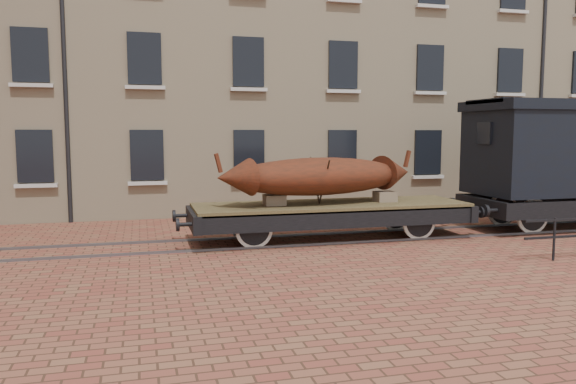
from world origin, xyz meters
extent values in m
plane|color=brown|center=(0.00, 0.00, 0.00)|extent=(90.00, 90.00, 0.00)
cube|color=beige|center=(3.00, 10.00, 7.00)|extent=(40.00, 10.00, 14.00)
cube|color=black|center=(-9.50, 4.96, 2.20)|extent=(1.10, 0.12, 1.70)
cube|color=#B9B5AC|center=(-9.50, 4.90, 1.25)|extent=(1.30, 0.18, 0.12)
cube|color=black|center=(-6.00, 4.96, 2.20)|extent=(1.10, 0.12, 1.70)
cube|color=#B9B5AC|center=(-6.00, 4.90, 1.25)|extent=(1.30, 0.18, 0.12)
cube|color=black|center=(-2.50, 4.96, 2.20)|extent=(1.10, 0.12, 1.70)
cube|color=#B9B5AC|center=(-2.50, 4.90, 1.25)|extent=(1.30, 0.18, 0.12)
cube|color=black|center=(1.00, 4.96, 2.20)|extent=(1.10, 0.12, 1.70)
cube|color=#B9B5AC|center=(1.00, 4.90, 1.25)|extent=(1.30, 0.18, 0.12)
cube|color=black|center=(4.50, 4.96, 2.20)|extent=(1.10, 0.12, 1.70)
cube|color=#B9B5AC|center=(4.50, 4.90, 1.25)|extent=(1.30, 0.18, 0.12)
cube|color=black|center=(8.00, 4.96, 2.20)|extent=(1.10, 0.12, 1.70)
cube|color=#B9B5AC|center=(8.00, 4.90, 1.25)|extent=(1.30, 0.18, 0.12)
cube|color=black|center=(-9.50, 4.96, 5.40)|extent=(1.10, 0.12, 1.70)
cube|color=#B9B5AC|center=(-9.50, 4.90, 4.45)|extent=(1.30, 0.18, 0.12)
cube|color=black|center=(-6.00, 4.96, 5.40)|extent=(1.10, 0.12, 1.70)
cube|color=#B9B5AC|center=(-6.00, 4.90, 4.45)|extent=(1.30, 0.18, 0.12)
cube|color=black|center=(-2.50, 4.96, 5.40)|extent=(1.10, 0.12, 1.70)
cube|color=#B9B5AC|center=(-2.50, 4.90, 4.45)|extent=(1.30, 0.18, 0.12)
cube|color=black|center=(1.00, 4.96, 5.40)|extent=(1.10, 0.12, 1.70)
cube|color=#B9B5AC|center=(1.00, 4.90, 4.45)|extent=(1.30, 0.18, 0.12)
cube|color=black|center=(4.50, 4.96, 5.40)|extent=(1.10, 0.12, 1.70)
cube|color=#B9B5AC|center=(4.50, 4.90, 4.45)|extent=(1.30, 0.18, 0.12)
cube|color=black|center=(8.00, 4.96, 5.40)|extent=(1.10, 0.12, 1.70)
cube|color=#B9B5AC|center=(8.00, 4.90, 4.45)|extent=(1.30, 0.18, 0.12)
cube|color=#B9B5AC|center=(1.00, 4.90, 7.65)|extent=(1.30, 0.18, 0.12)
cube|color=#B9B5AC|center=(4.50, 4.90, 7.65)|extent=(1.30, 0.18, 0.12)
cube|color=#B9B5AC|center=(8.00, 4.90, 7.65)|extent=(1.30, 0.18, 0.12)
cylinder|color=black|center=(-8.50, 4.95, 7.00)|extent=(0.14, 0.14, 14.00)
cylinder|color=black|center=(9.50, 4.95, 7.00)|extent=(0.14, 0.14, 14.00)
cube|color=#59595E|center=(0.00, -0.72, 0.03)|extent=(30.00, 0.08, 0.06)
cube|color=#59595E|center=(0.00, 0.72, 0.03)|extent=(30.00, 0.08, 0.06)
cylinder|color=black|center=(3.00, -3.80, 0.50)|extent=(0.06, 0.06, 1.00)
cube|color=brown|center=(-1.14, 0.00, 0.95)|extent=(7.57, 2.22, 0.12)
cube|color=black|center=(-1.14, -1.03, 0.71)|extent=(7.57, 0.16, 0.45)
cube|color=black|center=(-1.14, 1.03, 0.71)|extent=(7.57, 0.16, 0.45)
cube|color=black|center=(-4.92, 0.00, 0.71)|extent=(0.22, 2.32, 0.45)
cylinder|color=black|center=(-5.20, -0.76, 0.71)|extent=(0.35, 0.10, 0.10)
cylinder|color=black|center=(-5.38, -0.76, 0.71)|extent=(0.08, 0.32, 0.32)
cylinder|color=black|center=(-5.20, 0.76, 0.71)|extent=(0.35, 0.10, 0.10)
cylinder|color=black|center=(-5.38, 0.76, 0.71)|extent=(0.08, 0.32, 0.32)
cube|color=black|center=(2.64, 0.00, 0.71)|extent=(0.22, 2.32, 0.45)
cylinder|color=black|center=(2.93, -0.76, 0.71)|extent=(0.35, 0.10, 0.10)
cylinder|color=black|center=(3.10, -0.76, 0.71)|extent=(0.08, 0.32, 0.32)
cylinder|color=black|center=(2.93, 0.76, 0.71)|extent=(0.35, 0.10, 0.10)
cylinder|color=black|center=(3.10, 0.76, 0.71)|extent=(0.08, 0.32, 0.32)
cylinder|color=black|center=(-3.46, 0.00, 0.48)|extent=(0.10, 1.92, 0.10)
cylinder|color=silver|center=(-3.46, -0.72, 0.48)|extent=(0.97, 0.07, 0.97)
cylinder|color=black|center=(-3.46, -0.72, 0.48)|extent=(0.79, 0.10, 0.79)
cube|color=black|center=(-3.46, -0.84, 0.73)|extent=(0.91, 0.08, 0.10)
cylinder|color=silver|center=(-3.46, 0.72, 0.48)|extent=(0.97, 0.07, 0.97)
cylinder|color=black|center=(-3.46, 0.72, 0.48)|extent=(0.79, 0.10, 0.79)
cube|color=black|center=(-3.46, 0.84, 0.73)|extent=(0.91, 0.08, 0.10)
cylinder|color=black|center=(1.18, 0.00, 0.48)|extent=(0.10, 1.92, 0.10)
cylinder|color=silver|center=(1.18, -0.72, 0.48)|extent=(0.97, 0.07, 0.97)
cylinder|color=black|center=(1.18, -0.72, 0.48)|extent=(0.79, 0.10, 0.79)
cube|color=black|center=(1.18, -0.84, 0.73)|extent=(0.91, 0.08, 0.10)
cylinder|color=silver|center=(1.18, 0.72, 0.48)|extent=(0.97, 0.07, 0.97)
cylinder|color=black|center=(1.18, 0.72, 0.48)|extent=(0.79, 0.10, 0.79)
cube|color=black|center=(1.18, 0.84, 0.73)|extent=(0.91, 0.08, 0.10)
cube|color=black|center=(-1.14, 0.00, 0.55)|extent=(4.04, 0.06, 0.06)
cube|color=brown|center=(-2.75, 0.00, 1.15)|extent=(0.55, 0.50, 0.28)
cube|color=brown|center=(0.47, 0.00, 1.15)|extent=(0.55, 0.50, 0.28)
ellipsoid|color=#5A200F|center=(-1.48, 0.00, 1.76)|extent=(5.35, 2.32, 1.03)
cone|color=#5A200F|center=(-3.91, -0.35, 1.81)|extent=(1.02, 1.10, 0.98)
cube|color=#5A200F|center=(-4.31, -0.40, 2.19)|extent=(0.22, 0.13, 0.50)
cone|color=#5A200F|center=(0.95, 0.35, 1.81)|extent=(1.02, 1.10, 0.98)
cube|color=#5A200F|center=(1.34, 0.40, 2.19)|extent=(0.22, 0.13, 0.50)
cylinder|color=#2E2318|center=(-1.48, -0.42, 1.63)|extent=(0.04, 0.88, 1.27)
cylinder|color=#2E2318|center=(-1.48, 0.42, 1.63)|extent=(0.04, 0.88, 1.27)
cube|color=black|center=(6.91, 1.20, 0.76)|extent=(6.54, 0.17, 0.49)
cube|color=black|center=(3.64, 0.00, 0.76)|extent=(0.24, 2.62, 0.49)
cylinder|color=black|center=(3.15, -0.87, 0.76)|extent=(0.09, 0.35, 0.35)
cylinder|color=black|center=(3.15, 0.87, 0.76)|extent=(0.09, 0.35, 0.35)
cylinder|color=black|center=(4.84, 0.00, 0.52)|extent=(0.11, 2.07, 0.11)
cylinder|color=silver|center=(4.84, -0.72, 0.52)|extent=(1.05, 0.08, 1.05)
cylinder|color=black|center=(4.84, -0.72, 0.52)|extent=(0.86, 0.11, 0.86)
cylinder|color=silver|center=(4.84, 0.72, 0.52)|extent=(1.05, 0.08, 1.05)
cylinder|color=black|center=(4.84, 0.72, 0.52)|extent=(0.86, 0.11, 0.86)
cube|color=black|center=(3.62, 0.00, 2.94)|extent=(0.09, 0.65, 0.65)
camera|label=1|loc=(-6.21, -14.59, 2.96)|focal=35.00mm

